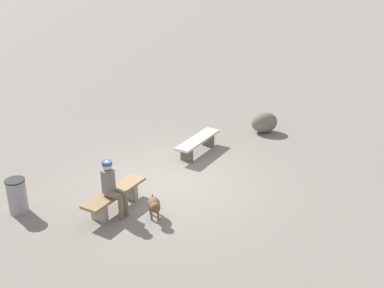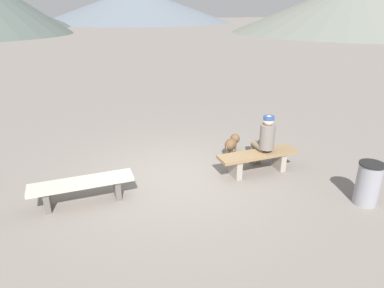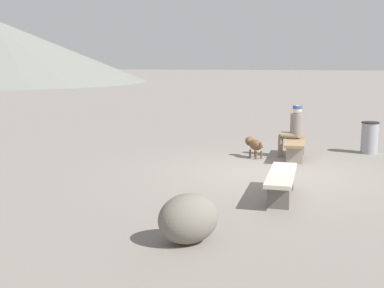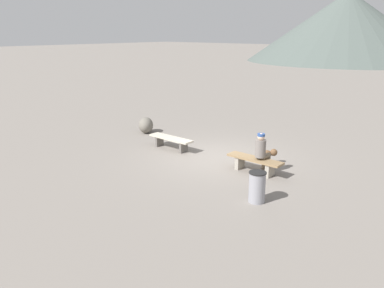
{
  "view_description": "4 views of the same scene",
  "coord_description": "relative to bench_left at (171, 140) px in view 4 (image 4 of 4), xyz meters",
  "views": [
    {
      "loc": [
        9.03,
        5.84,
        5.69
      ],
      "look_at": [
        -1.55,
        -0.24,
        0.45
      ],
      "focal_mm": 44.52,
      "sensor_mm": 36.0,
      "label": 1
    },
    {
      "loc": [
        -2.09,
        -6.07,
        3.4
      ],
      "look_at": [
        0.6,
        0.77,
        0.4
      ],
      "focal_mm": 31.46,
      "sensor_mm": 36.0,
      "label": 2
    },
    {
      "loc": [
        -10.61,
        -0.78,
        2.4
      ],
      "look_at": [
        -1.66,
        1.39,
        0.84
      ],
      "focal_mm": 46.95,
      "sensor_mm": 36.0,
      "label": 3
    },
    {
      "loc": [
        7.58,
        -10.27,
        4.24
      ],
      "look_at": [
        -0.57,
        -0.74,
        0.56
      ],
      "focal_mm": 36.21,
      "sensor_mm": 36.0,
      "label": 4
    }
  ],
  "objects": [
    {
      "name": "ground",
      "position": [
        1.99,
        0.29,
        -0.37
      ],
      "size": [
        210.0,
        210.0,
        0.06
      ],
      "primitive_type": "cube",
      "color": "gray"
    },
    {
      "name": "bench_left",
      "position": [
        0.0,
        0.0,
        0.0
      ],
      "size": [
        1.87,
        0.46,
        0.45
      ],
      "rotation": [
        0.0,
        0.0,
        -0.01
      ],
      "color": "#605B56",
      "rests_on": "ground"
    },
    {
      "name": "bench_right",
      "position": [
        3.68,
        -0.11,
        -0.01
      ],
      "size": [
        1.82,
        0.47,
        0.47
      ],
      "rotation": [
        0.0,
        0.0,
        -0.01
      ],
      "color": "gray",
      "rests_on": "ground"
    },
    {
      "name": "seated_person",
      "position": [
        3.86,
        -0.03,
        0.41
      ],
      "size": [
        0.33,
        0.6,
        1.29
      ],
      "rotation": [
        0.0,
        0.0,
        -0.01
      ],
      "color": "slate",
      "rests_on": "ground"
    },
    {
      "name": "dog",
      "position": [
        3.57,
        0.89,
        -0.0
      ],
      "size": [
        0.57,
        0.53,
        0.51
      ],
      "rotation": [
        0.0,
        0.0,
        0.71
      ],
      "color": "brown",
      "rests_on": "ground"
    },
    {
      "name": "trash_bin",
      "position": [
        4.87,
        -1.93,
        0.07
      ],
      "size": [
        0.45,
        0.45,
        0.82
      ],
      "color": "gray",
      "rests_on": "ground"
    },
    {
      "name": "boulder",
      "position": [
        -2.48,
        1.04,
        -0.01
      ],
      "size": [
        1.03,
        1.04,
        0.67
      ],
      "primitive_type": "ellipsoid",
      "rotation": [
        0.0,
        0.0,
        0.76
      ],
      "color": "#6B665B",
      "rests_on": "ground"
    },
    {
      "name": "distant_peak_2",
      "position": [
        -12.56,
        66.76,
        3.05
      ],
      "size": [
        32.28,
        32.28,
        6.78
      ],
      "primitive_type": "cone",
      "color": "#4C5651",
      "rests_on": "ground"
    },
    {
      "name": "distant_peak_3",
      "position": [
        -11.11,
        47.86,
        4.46
      ],
      "size": [
        27.51,
        27.51,
        9.6
      ],
      "primitive_type": "cone",
      "color": "#4C5651",
      "rests_on": "ground"
    }
  ]
}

